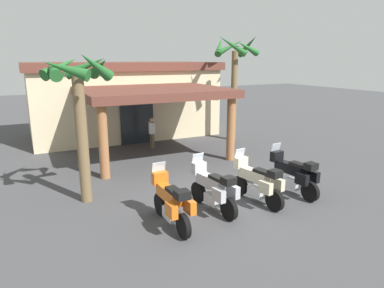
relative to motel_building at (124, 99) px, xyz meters
The scene contains 9 objects.
ground_plane 10.98m from the motel_building, 90.33° to the right, with size 80.00×80.00×0.00m, color #424244.
motel_building is the anchor object (origin of this frame).
motorcycle_orange 12.24m from the motel_building, 101.37° to the right, with size 0.70×2.21×1.61m.
motorcycle_silver 11.72m from the motel_building, 94.25° to the right, with size 0.74×2.21×1.61m.
motorcycle_cream 11.86m from the motel_building, 86.73° to the right, with size 0.78×2.21×1.61m.
motorcycle_black 12.01m from the motel_building, 79.35° to the right, with size 0.73×2.21×1.61m.
pedestrian 4.04m from the motel_building, 86.91° to the right, with size 0.32×0.52×1.61m.
palm_tree_roadside 10.03m from the motel_building, 114.42° to the right, with size 2.15×2.21×4.77m.
palm_tree_near_portico 6.74m from the motel_building, 38.80° to the right, with size 2.37×2.54×5.78m.
Camera 1 is at (-5.89, -9.11, 4.49)m, focal length 32.25 mm.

